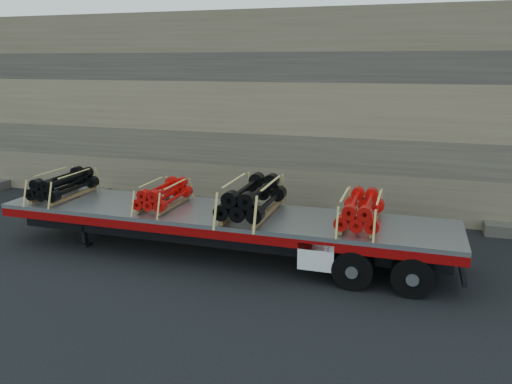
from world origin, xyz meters
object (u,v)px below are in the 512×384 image
(bundle_midfront, at_px, (164,195))
(bundle_rear, at_px, (361,211))
(bundle_midrear, at_px, (252,199))
(trailer, at_px, (220,233))
(bundle_front, at_px, (64,185))

(bundle_midfront, height_order, bundle_rear, bundle_rear)
(bundle_midrear, xyz_separation_m, bundle_rear, (2.87, -0.00, -0.08))
(trailer, distance_m, bundle_midfront, 1.96)
(bundle_midfront, height_order, bundle_midrear, bundle_midrear)
(bundle_midrear, bearing_deg, bundle_midfront, -180.00)
(bundle_front, relative_size, bundle_midfront, 1.11)
(bundle_front, bearing_deg, bundle_midfront, -0.00)
(trailer, relative_size, bundle_front, 6.07)
(bundle_rear, bearing_deg, bundle_midrear, 180.00)
(trailer, bearing_deg, bundle_midfront, -180.00)
(bundle_midrear, bearing_deg, trailer, -180.00)
(bundle_midrear, distance_m, bundle_rear, 2.87)
(bundle_rear, bearing_deg, bundle_midfront, -180.00)
(bundle_midrear, bearing_deg, bundle_front, -180.00)
(bundle_midfront, bearing_deg, bundle_front, 180.00)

